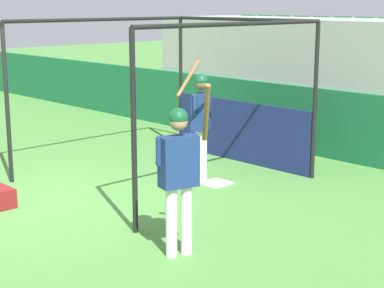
{
  "coord_description": "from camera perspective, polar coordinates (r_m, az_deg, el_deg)",
  "views": [
    {
      "loc": [
        8.09,
        -4.52,
        2.87
      ],
      "look_at": [
        1.82,
        1.43,
        0.96
      ],
      "focal_mm": 60.0,
      "sensor_mm": 36.0,
      "label": 1
    }
  ],
  "objects": [
    {
      "name": "home_plate",
      "position": [
        10.42,
        2.16,
        -3.48
      ],
      "size": [
        0.44,
        0.44,
        0.02
      ],
      "color": "white",
      "rests_on": "ground"
    },
    {
      "name": "bleacher_section",
      "position": [
        13.94,
        10.76,
        5.72
      ],
      "size": [
        7.05,
        2.4,
        2.58
      ],
      "color": "#9E9E99",
      "rests_on": "ground"
    },
    {
      "name": "player_batter",
      "position": [
        10.44,
        0.79,
        2.47
      ],
      "size": [
        0.73,
        0.74,
        1.92
      ],
      "rotation": [
        0.0,
        0.0,
        2.06
      ],
      "color": "white",
      "rests_on": "ground"
    },
    {
      "name": "outfield_wall",
      "position": [
        13.04,
        7.39,
        2.55
      ],
      "size": [
        24.0,
        0.12,
        1.3
      ],
      "color": "#196038",
      "rests_on": "ground"
    },
    {
      "name": "ground_plane",
      "position": [
        9.7,
        -13.7,
        -5.12
      ],
      "size": [
        60.0,
        60.0,
        0.0
      ],
      "primitive_type": "plane",
      "color": "#477F38"
    },
    {
      "name": "player_waiting",
      "position": [
        7.25,
        -1.12,
        -2.15
      ],
      "size": [
        0.49,
        0.79,
        2.01
      ],
      "rotation": [
        0.0,
        0.0,
        1.3
      ],
      "color": "white",
      "rests_on": "ground"
    },
    {
      "name": "batting_cage",
      "position": [
        11.14,
        1.73,
        3.71
      ],
      "size": [
        3.31,
        3.83,
        2.61
      ],
      "color": "black",
      "rests_on": "ground"
    }
  ]
}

